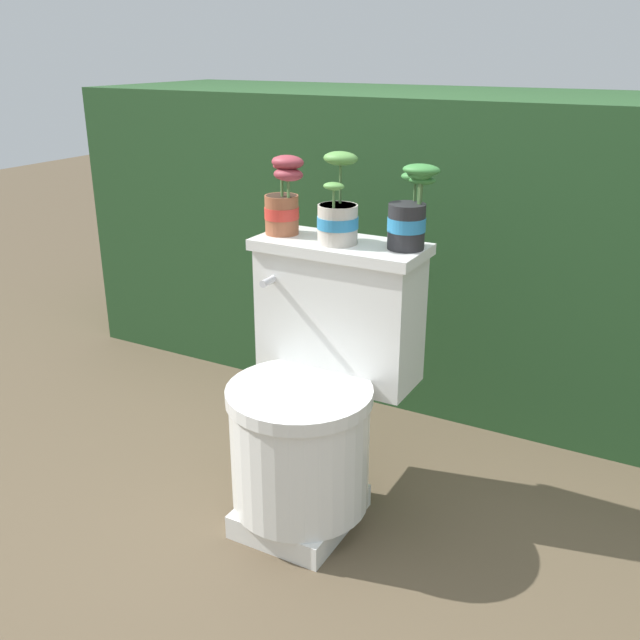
# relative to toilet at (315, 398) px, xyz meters

# --- Properties ---
(ground_plane) EXTENTS (12.00, 12.00, 0.00)m
(ground_plane) POSITION_rel_toilet_xyz_m (-0.05, -0.06, -0.35)
(ground_plane) COLOR brown
(hedge_backdrop) EXTENTS (2.84, 0.85, 1.11)m
(hedge_backdrop) POSITION_rel_toilet_xyz_m (-0.05, 1.10, 0.20)
(hedge_backdrop) COLOR #234723
(hedge_backdrop) RESTS_ON ground
(toilet) EXTENTS (0.48, 0.53, 0.77)m
(toilet) POSITION_rel_toilet_xyz_m (0.00, 0.00, 0.00)
(toilet) COLOR white
(toilet) RESTS_ON ground
(potted_plant_left) EXTENTS (0.13, 0.10, 0.22)m
(potted_plant_left) POSITION_rel_toilet_xyz_m (-0.18, 0.14, 0.51)
(potted_plant_left) COLOR #9E5638
(potted_plant_left) RESTS_ON toilet
(potted_plant_midleft) EXTENTS (0.11, 0.12, 0.24)m
(potted_plant_midleft) POSITION_rel_toilet_xyz_m (0.00, 0.12, 0.49)
(potted_plant_midleft) COLOR beige
(potted_plant_midleft) RESTS_ON toilet
(potted_plant_middle) EXTENTS (0.13, 0.12, 0.22)m
(potted_plant_middle) POSITION_rel_toilet_xyz_m (0.19, 0.16, 0.51)
(potted_plant_middle) COLOR #262628
(potted_plant_middle) RESTS_ON toilet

